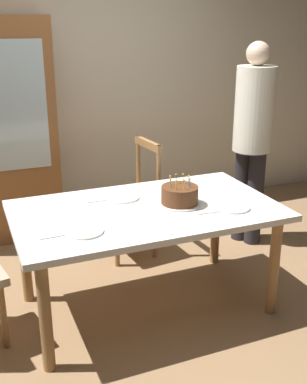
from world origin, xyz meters
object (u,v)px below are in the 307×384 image
(dining_table, at_px, (146,219))
(plate_far_side, at_px, (123,198))
(chair_spindle_back, at_px, (130,201))
(person_guest, at_px, (253,133))
(plate_near_celebrant, at_px, (84,231))
(plate_near_guest, at_px, (232,207))
(birthday_cake, at_px, (180,196))

(dining_table, height_order, plate_far_side, plate_far_side)
(plate_far_side, height_order, chair_spindle_back, chair_spindle_back)
(person_guest, bearing_deg, plate_far_side, -161.74)
(plate_near_celebrant, relative_size, chair_spindle_back, 0.23)
(dining_table, xyz_separation_m, chair_spindle_back, (0.17, 0.81, -0.18))
(chair_spindle_back, bearing_deg, person_guest, -9.12)
(chair_spindle_back, bearing_deg, dining_table, -102.12)
(plate_near_celebrant, distance_m, person_guest, 1.89)
(plate_near_celebrant, bearing_deg, plate_near_guest, 0.00)
(plate_near_celebrant, relative_size, plate_far_side, 1.00)
(chair_spindle_back, bearing_deg, birthday_cake, -86.80)
(birthday_cake, bearing_deg, dining_table, 172.03)
(dining_table, relative_size, plate_near_celebrant, 7.65)
(plate_far_side, relative_size, person_guest, 0.13)
(dining_table, relative_size, chair_spindle_back, 1.77)
(chair_spindle_back, bearing_deg, plate_far_side, -113.59)
(plate_far_side, bearing_deg, plate_near_celebrant, -130.92)
(plate_far_side, relative_size, plate_near_guest, 1.00)
(birthday_cake, bearing_deg, chair_spindle_back, 93.20)
(dining_table, xyz_separation_m, plate_near_guest, (0.50, -0.22, 0.09))
(person_guest, bearing_deg, plate_near_guest, -129.04)
(dining_table, relative_size, birthday_cake, 6.01)
(dining_table, height_order, birthday_cake, birthday_cake)
(plate_far_side, height_order, person_guest, person_guest)
(dining_table, height_order, chair_spindle_back, chair_spindle_back)
(plate_near_celebrant, height_order, person_guest, person_guest)
(birthday_cake, xyz_separation_m, plate_far_side, (-0.30, 0.25, -0.06))
(birthday_cake, bearing_deg, plate_near_celebrant, -164.66)
(birthday_cake, xyz_separation_m, person_guest, (0.98, 0.67, 0.19))
(birthday_cake, xyz_separation_m, plate_near_celebrant, (-0.68, -0.19, -0.06))
(birthday_cake, xyz_separation_m, plate_near_guest, (0.28, -0.19, -0.06))
(dining_table, xyz_separation_m, plate_far_side, (-0.08, 0.22, 0.09))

